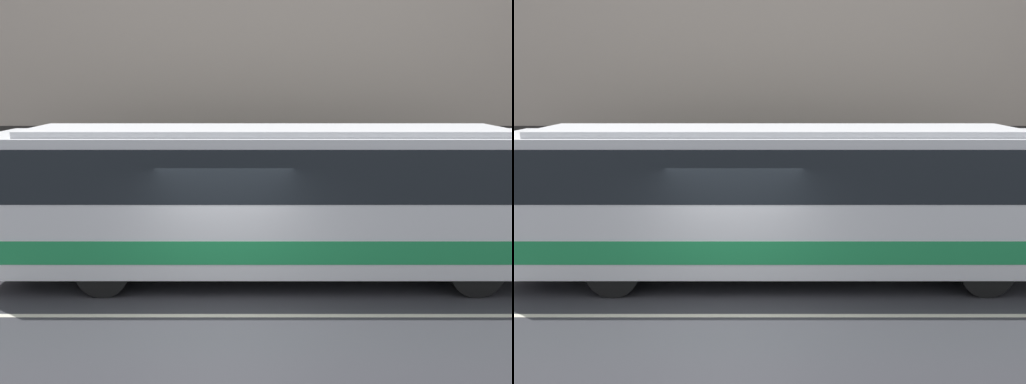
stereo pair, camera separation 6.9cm
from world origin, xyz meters
TOP-DOWN VIEW (x-y plane):
  - ground_plane at (0.00, 0.00)m, footprint 60.00×60.00m
  - sidewalk at (0.00, 5.27)m, footprint 60.00×2.53m
  - lane_stripe at (0.00, 0.00)m, footprint 54.00×0.14m
  - transit_bus at (0.82, 2.03)m, footprint 11.12×2.50m

SIDE VIEW (x-z plane):
  - ground_plane at x=0.00m, z-range 0.00..0.00m
  - lane_stripe at x=0.00m, z-range 0.00..0.01m
  - sidewalk at x=0.00m, z-range 0.00..0.18m
  - transit_bus at x=0.82m, z-range 0.20..3.33m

